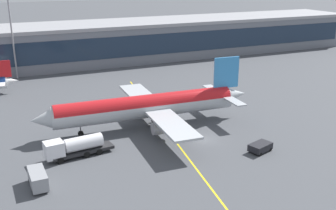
{
  "coord_description": "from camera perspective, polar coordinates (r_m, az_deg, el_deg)",
  "views": [
    {
      "loc": [
        -32.1,
        -56.23,
        27.96
      ],
      "look_at": [
        -3.53,
        7.52,
        4.5
      ],
      "focal_mm": 42.95,
      "sensor_mm": 36.0,
      "label": 1
    }
  ],
  "objects": [
    {
      "name": "fuel_tanker",
      "position": [
        64.88,
        -13.1,
        -5.78
      ],
      "size": [
        11.01,
        3.68,
        3.25
      ],
      "color": "#232326",
      "rests_on": "ground_plane"
    },
    {
      "name": "apron_lead_in_line",
      "position": [
        70.12,
        0.89,
        -4.94
      ],
      "size": [
        11.57,
        79.24,
        0.01
      ],
      "primitive_type": "cube",
      "rotation": [
        0.0,
        0.0,
        -0.14
      ],
      "color": "yellow",
      "rests_on": "ground_plane"
    },
    {
      "name": "crew_van",
      "position": [
        57.97,
        -18.01,
        -9.8
      ],
      "size": [
        2.26,
        5.06,
        2.3
      ],
      "color": "gray",
      "rests_on": "ground_plane"
    },
    {
      "name": "terminal_building",
      "position": [
        132.54,
        -7.81,
        8.92
      ],
      "size": [
        178.28,
        22.32,
        12.27
      ],
      "color": "slate",
      "rests_on": "ground_plane"
    },
    {
      "name": "pushback_tug",
      "position": [
        67.11,
        13.0,
        -5.77
      ],
      "size": [
        4.31,
        3.33,
        1.4
      ],
      "color": "black",
      "rests_on": "ground_plane"
    },
    {
      "name": "main_airliner",
      "position": [
        74.37,
        -2.91,
        -0.16
      ],
      "size": [
        41.73,
        32.89,
        12.1
      ],
      "color": "#B2B7BC",
      "rests_on": "ground_plane"
    },
    {
      "name": "ground_plane",
      "position": [
        70.53,
        5.14,
        -4.87
      ],
      "size": [
        700.0,
        700.0,
        0.0
      ],
      "primitive_type": "plane",
      "color": "#47494F"
    },
    {
      "name": "apron_light_mast_0",
      "position": [
        114.43,
        -21.41,
        10.66
      ],
      "size": [
        2.8,
        0.5,
        25.38
      ],
      "color": "gray",
      "rests_on": "ground_plane"
    }
  ]
}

